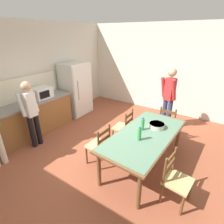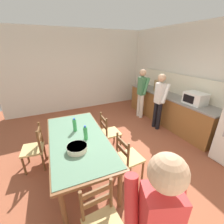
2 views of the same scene
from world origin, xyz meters
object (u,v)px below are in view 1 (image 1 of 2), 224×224
object	(u,v)px
chair_side_far_left	(99,145)
microwave	(42,93)
refrigerator	(76,89)
chair_head_end	(168,123)
bottle_near_centre	(139,134)
chair_side_far_right	(124,127)
dining_table	(145,137)
chair_side_near_left	(176,180)
serving_bowl	(157,125)
person_by_table	(169,96)
person_at_counter	(31,111)
bottle_off_centre	(143,124)

from	to	relation	value
chair_side_far_left	microwave	bearing A→B (deg)	-97.79
refrigerator	chair_head_end	distance (m)	3.14
bottle_near_centre	chair_side_far_right	world-z (taller)	bottle_near_centre
chair_side_far_left	chair_head_end	world-z (taller)	same
dining_table	chair_side_far_right	size ratio (longest dim) A/B	2.36
bottle_near_centre	chair_side_near_left	xyz separation A→B (m)	(-0.25, -0.78, -0.46)
serving_bowl	person_by_table	xyz separation A→B (m)	(1.53, 0.22, 0.15)
refrigerator	chair_head_end	xyz separation A→B (m)	(0.09, -3.11, -0.41)
person_by_table	microwave	bearing A→B (deg)	-35.55
serving_bowl	person_at_counter	distance (m)	2.85
chair_side_far_left	refrigerator	bearing A→B (deg)	-124.94
dining_table	chair_side_far_left	distance (m)	0.96
dining_table	bottle_near_centre	size ratio (longest dim) A/B	7.95
dining_table	microwave	bearing A→B (deg)	90.62
chair_side_far_left	dining_table	bearing A→B (deg)	119.93
bottle_near_centre	person_by_table	bearing A→B (deg)	3.05
serving_bowl	person_by_table	size ratio (longest dim) A/B	0.18
dining_table	bottle_near_centre	distance (m)	0.33
chair_head_end	person_by_table	xyz separation A→B (m)	(0.55, 0.20, 0.54)
dining_table	bottle_off_centre	bearing A→B (deg)	46.90
serving_bowl	person_at_counter	xyz separation A→B (m)	(-1.11, 2.63, 0.09)
bottle_near_centre	chair_side_near_left	world-z (taller)	bottle_near_centre
person_at_counter	person_by_table	distance (m)	3.57
bottle_near_centre	chair_side_far_left	world-z (taller)	bottle_near_centre
bottle_off_centre	person_at_counter	size ratio (longest dim) A/B	0.17
bottle_near_centre	chair_side_far_right	xyz separation A→B (m)	(0.78, 0.75, -0.46)
bottle_near_centre	chair_head_end	size ratio (longest dim) A/B	0.30
person_by_table	chair_side_far_right	bearing A→B (deg)	-3.75
bottle_off_centre	chair_side_far_right	size ratio (longest dim) A/B	0.30
person_by_table	chair_head_end	bearing A→B (deg)	41.44
chair_side_far_left	chair_side_near_left	distance (m)	1.58
chair_head_end	person_at_counter	size ratio (longest dim) A/B	0.56
bottle_off_centre	chair_side_far_right	xyz separation A→B (m)	(0.41, 0.65, -0.46)
bottle_near_centre	bottle_off_centre	distance (m)	0.39
bottle_off_centre	chair_side_far_left	bearing A→B (deg)	127.76
bottle_near_centre	person_by_table	world-z (taller)	person_by_table
bottle_near_centre	person_at_counter	world-z (taller)	person_at_counter
person_by_table	refrigerator	bearing A→B (deg)	-56.53
microwave	bottle_off_centre	distance (m)	2.94
chair_side_far_left	chair_head_end	xyz separation A→B (m)	(1.77, -0.89, 0.00)
microwave	bottle_off_centre	bearing A→B (deg)	-87.19
serving_bowl	chair_side_near_left	world-z (taller)	chair_side_near_left
chair_side_near_left	chair_head_end	world-z (taller)	same
refrigerator	chair_side_near_left	xyz separation A→B (m)	(-1.76, -3.80, -0.41)
microwave	chair_side_far_right	size ratio (longest dim) A/B	0.55
person_at_counter	person_by_table	xyz separation A→B (m)	(2.64, -2.40, 0.07)
refrigerator	bottle_off_centre	distance (m)	3.13
bottle_off_centre	serving_bowl	size ratio (longest dim) A/B	0.84
bottle_near_centre	chair_side_near_left	size ratio (longest dim) A/B	0.30
refrigerator	bottle_near_centre	world-z (taller)	refrigerator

